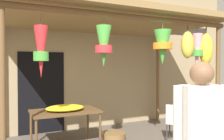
{
  "coord_description": "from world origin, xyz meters",
  "views": [
    {
      "loc": [
        -1.8,
        -3.43,
        1.7
      ],
      "look_at": [
        0.35,
        1.01,
        1.58
      ],
      "focal_mm": 38.08,
      "sensor_mm": 36.0,
      "label": 1
    }
  ],
  "objects_px": {
    "display_table": "(65,114)",
    "vendor_in_orange": "(201,132)",
    "folding_chair": "(176,120)",
    "wicker_basket_spare": "(114,137)",
    "flower_heap_on_table": "(66,108)"
  },
  "relations": [
    {
      "from": "display_table",
      "to": "folding_chair",
      "type": "distance_m",
      "value": 2.36
    },
    {
      "from": "display_table",
      "to": "vendor_in_orange",
      "type": "distance_m",
      "value": 3.06
    },
    {
      "from": "folding_chair",
      "to": "wicker_basket_spare",
      "type": "relative_size",
      "value": 1.59
    },
    {
      "from": "flower_heap_on_table",
      "to": "folding_chair",
      "type": "height_order",
      "value": "flower_heap_on_table"
    },
    {
      "from": "vendor_in_orange",
      "to": "flower_heap_on_table",
      "type": "bearing_deg",
      "value": 101.69
    },
    {
      "from": "folding_chair",
      "to": "wicker_basket_spare",
      "type": "bearing_deg",
      "value": 147.0
    },
    {
      "from": "wicker_basket_spare",
      "to": "vendor_in_orange",
      "type": "bearing_deg",
      "value": -99.31
    },
    {
      "from": "wicker_basket_spare",
      "to": "vendor_in_orange",
      "type": "xyz_separation_m",
      "value": [
        -0.49,
        -2.97,
        0.93
      ]
    },
    {
      "from": "display_table",
      "to": "folding_chair",
      "type": "xyz_separation_m",
      "value": [
        2.22,
        -0.75,
        -0.19
      ]
    },
    {
      "from": "display_table",
      "to": "vendor_in_orange",
      "type": "xyz_separation_m",
      "value": [
        0.6,
        -2.98,
        0.33
      ]
    },
    {
      "from": "wicker_basket_spare",
      "to": "display_table",
      "type": "bearing_deg",
      "value": 179.34
    },
    {
      "from": "folding_chair",
      "to": "vendor_in_orange",
      "type": "bearing_deg",
      "value": -125.99
    },
    {
      "from": "vendor_in_orange",
      "to": "folding_chair",
      "type": "bearing_deg",
      "value": 54.01
    },
    {
      "from": "flower_heap_on_table",
      "to": "display_table",
      "type": "bearing_deg",
      "value": 89.23
    },
    {
      "from": "display_table",
      "to": "wicker_basket_spare",
      "type": "distance_m",
      "value": 1.25
    }
  ]
}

